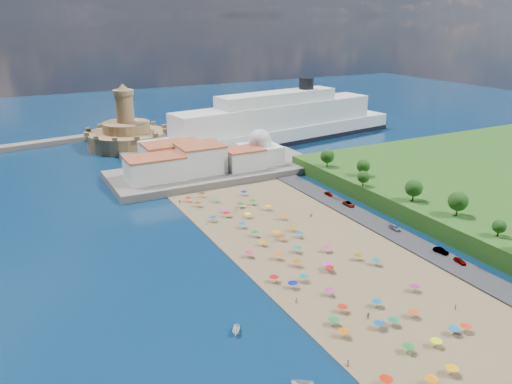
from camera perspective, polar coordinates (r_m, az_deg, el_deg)
ground at (r=150.07m, az=3.09°, el=-5.95°), size 700.00×700.00×0.00m
terrace at (r=214.72m, az=-4.53°, el=2.41°), size 90.00×36.00×3.00m
jetty at (r=239.94m, az=-12.71°, el=3.75°), size 18.00×70.00×2.40m
waterfront_buildings at (r=208.98m, az=-7.94°, el=3.62°), size 57.00×29.00×11.00m
domed_building at (r=219.23m, az=0.44°, el=4.86°), size 16.00×16.00×15.00m
fortress at (r=266.94m, az=-14.54°, el=6.40°), size 40.00×40.00×32.40m
cruise_ship at (r=268.14m, az=2.42°, el=7.72°), size 151.74×42.70×32.80m
beach_parasols at (r=140.28m, az=4.90°, el=-6.93°), size 32.03×115.88×2.20m
beachgoers at (r=143.90m, az=3.27°, el=-6.65°), size 36.73×100.31×1.87m
moored_boats at (r=103.09m, az=1.86°, el=-18.65°), size 7.28×24.64×1.63m
parked_cars at (r=167.03m, az=14.42°, el=-3.32°), size 2.38×65.21×1.45m
hillside_trees at (r=170.42m, az=18.56°, el=-0.09°), size 12.80×108.61×7.80m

